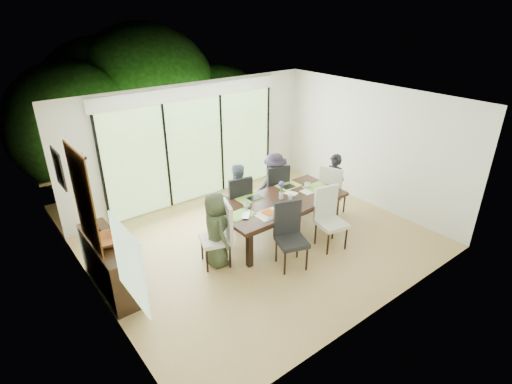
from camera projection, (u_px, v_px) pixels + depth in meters
floor at (264, 243)px, 7.71m from camera, size 6.00×5.00×0.01m
ceiling at (265, 103)px, 6.54m from camera, size 6.00×5.00×0.01m
wall_back at (194, 144)px, 8.91m from camera, size 6.00×0.02×2.70m
wall_front at (382, 238)px, 5.34m from camera, size 6.00×0.02×2.70m
wall_left at (94, 233)px, 5.46m from camera, size 0.02×5.00×2.70m
wall_right at (371, 146)px, 8.80m from camera, size 0.02×5.00×2.70m
glass_doors at (195, 150)px, 8.95m from camera, size 4.20×0.02×2.30m
blinds_header at (192, 92)px, 8.38m from camera, size 4.40×0.06×0.28m
mullion_a at (102, 173)px, 7.78m from camera, size 0.05×0.04×2.30m
mullion_b at (167, 157)px, 8.56m from camera, size 0.05×0.04×2.30m
mullion_c at (222, 144)px, 9.33m from camera, size 0.05×0.04×2.30m
mullion_d at (268, 134)px, 10.11m from camera, size 0.05×0.04×2.30m
side_window at (129, 264)px, 4.56m from camera, size 0.02×0.90×1.00m
deck at (180, 187)px, 10.15m from camera, size 6.00×1.80×0.10m
rail_top at (164, 156)px, 10.46m from camera, size 6.00×0.08×0.06m
foliage_left at (75, 127)px, 9.79m from camera, size 3.20×3.20×3.20m
foliage_mid at (147, 96)px, 11.29m from camera, size 4.00×4.00×4.00m
foliage_right at (217, 111)px, 11.95m from camera, size 2.80×2.80×2.80m
foliage_far at (104, 103)px, 11.31m from camera, size 3.60×3.60×3.60m
table_top at (281, 201)px, 7.62m from camera, size 2.56×1.17×0.06m
table_apron at (281, 206)px, 7.66m from camera, size 2.35×0.96×0.11m
table_leg_fl at (250, 248)px, 6.88m from camera, size 0.10×0.10×0.74m
table_leg_fr at (334, 212)px, 8.08m from camera, size 0.10×0.10×0.74m
table_leg_bl at (222, 228)px, 7.50m from camera, size 0.10×0.10×0.74m
table_leg_br at (305, 197)px, 8.69m from camera, size 0.10×0.10×0.74m
chair_left_end at (215, 235)px, 6.86m from camera, size 0.62×0.62×1.17m
chair_right_end at (334, 190)px, 8.53m from camera, size 0.63×0.63×1.17m
chair_far_left at (236, 201)px, 8.05m from camera, size 0.58×0.58×1.17m
chair_far_right at (274, 188)px, 8.61m from camera, size 0.62×0.62×1.17m
chair_near_left at (292, 237)px, 6.80m from camera, size 0.63×0.63×1.17m
chair_near_right at (332, 219)px, 7.35m from camera, size 0.58×0.58×1.17m
person_left_end at (216, 229)px, 6.83m from camera, size 0.50×0.70×1.38m
person_right_end at (333, 185)px, 8.47m from camera, size 0.46×0.67×1.38m
person_far_left at (237, 196)px, 7.99m from camera, size 0.69×0.48×1.38m
person_far_right at (275, 184)px, 8.55m from camera, size 0.72×0.55×1.38m
placemat_left at (241, 214)px, 7.08m from camera, size 0.47×0.34×0.01m
placemat_right at (316, 187)px, 8.13m from camera, size 0.47×0.34×0.01m
placemat_far_l at (249, 199)px, 7.64m from camera, size 0.47×0.34×0.01m
placemat_far_r at (288, 186)px, 8.19m from camera, size 0.47×0.34×0.01m
placemat_paper at (269, 214)px, 7.08m from camera, size 0.47×0.34×0.01m
tablet_far_l at (255, 198)px, 7.65m from camera, size 0.28×0.19×0.01m
tablet_far_r at (288, 187)px, 8.13m from camera, size 0.26×0.18×0.01m
papers at (309, 191)px, 7.96m from camera, size 0.32×0.23×0.00m
platter_base at (269, 213)px, 7.08m from camera, size 0.28×0.28×0.03m
platter_snacks at (269, 212)px, 7.07m from camera, size 0.21×0.21×0.01m
vase at (281, 195)px, 7.64m from camera, size 0.09×0.09×0.13m
hyacinth_stems at (281, 189)px, 7.58m from camera, size 0.04×0.04×0.17m
hyacinth_blooms at (282, 184)px, 7.54m from camera, size 0.12×0.12×0.12m
laptop at (248, 214)px, 7.05m from camera, size 0.40×0.41×0.03m
cup_a at (247, 205)px, 7.30m from camera, size 0.19×0.19×0.10m
cup_b at (290, 197)px, 7.59m from camera, size 0.15×0.15×0.10m
cup_c at (307, 185)px, 8.10m from camera, size 0.17×0.17×0.10m
book at (289, 195)px, 7.77m from camera, size 0.25×0.29×0.02m
sideboard at (110, 265)px, 6.33m from camera, size 0.44×1.57×0.89m
bowl at (107, 240)px, 6.04m from camera, size 0.47×0.47×0.11m
candlestick_base at (98, 231)px, 6.38m from camera, size 0.10×0.10×0.04m
candlestick_shaft at (91, 196)px, 6.11m from camera, size 0.02×0.02×1.23m
candlestick_pan at (83, 158)px, 5.85m from camera, size 0.10×0.10×0.03m
candle at (83, 155)px, 5.83m from camera, size 0.04×0.04×0.10m
tapestry at (83, 199)px, 5.61m from camera, size 0.02×1.00×1.50m
art_frame at (58, 168)px, 6.52m from camera, size 0.03×0.55×0.65m
art_canvas at (60, 168)px, 6.53m from camera, size 0.01×0.45×0.55m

